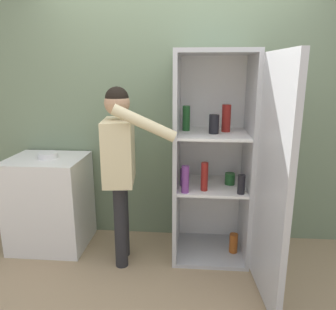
{
  "coord_description": "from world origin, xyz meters",
  "views": [
    {
      "loc": [
        0.2,
        -2.19,
        1.68
      ],
      "look_at": [
        -0.04,
        0.62,
        0.94
      ],
      "focal_mm": 35.0,
      "sensor_mm": 36.0,
      "label": 1
    }
  ],
  "objects": [
    {
      "name": "refrigerator",
      "position": [
        0.44,
        0.52,
        0.91
      ],
      "size": [
        0.77,
        1.27,
        1.84
      ],
      "color": "#B7BABC",
      "rests_on": "ground_plane"
    },
    {
      "name": "wall_back",
      "position": [
        0.0,
        0.98,
        1.27
      ],
      "size": [
        7.0,
        0.06,
        2.55
      ],
      "color": "gray",
      "rests_on": "ground_plane"
    },
    {
      "name": "counter",
      "position": [
        -1.19,
        0.64,
        0.44
      ],
      "size": [
        0.7,
        0.59,
        0.88
      ],
      "color": "white",
      "rests_on": "ground_plane"
    },
    {
      "name": "bowl",
      "position": [
        -1.16,
        0.64,
        0.91
      ],
      "size": [
        0.18,
        0.18,
        0.05
      ],
      "color": "white",
      "rests_on": "counter"
    },
    {
      "name": "person",
      "position": [
        -0.43,
        0.41,
        0.98
      ],
      "size": [
        0.64,
        0.56,
        1.55
      ],
      "color": "#262628",
      "rests_on": "ground_plane"
    },
    {
      "name": "ground_plane",
      "position": [
        0.0,
        0.0,
        0.0
      ],
      "size": [
        12.0,
        12.0,
        0.0
      ],
      "primitive_type": "plane",
      "color": "tan"
    }
  ]
}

